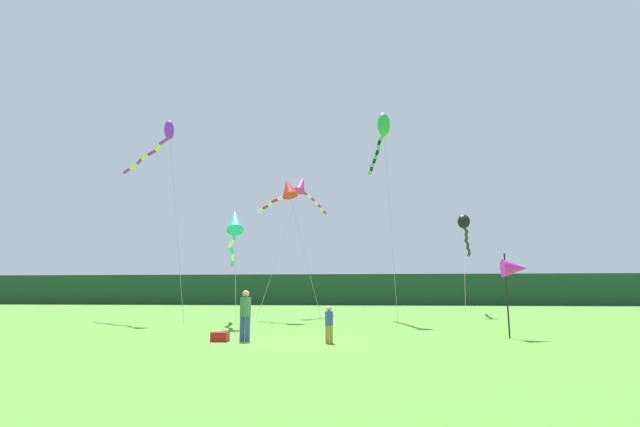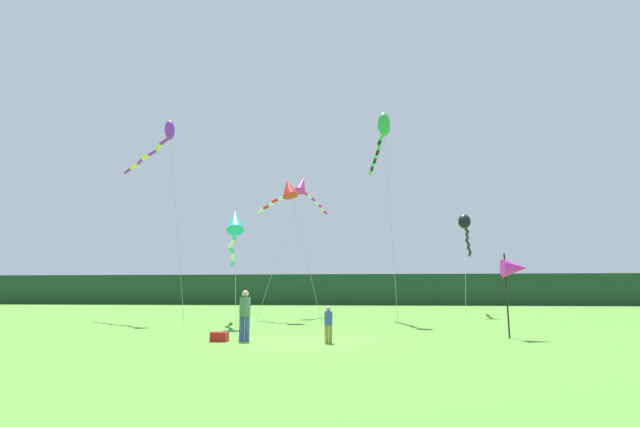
{
  "view_description": "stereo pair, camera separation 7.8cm",
  "coord_description": "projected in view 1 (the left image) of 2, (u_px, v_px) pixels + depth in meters",
  "views": [
    {
      "loc": [
        2.15,
        -16.53,
        1.72
      ],
      "look_at": [
        0.0,
        6.0,
        5.52
      ],
      "focal_mm": 26.11,
      "sensor_mm": 36.0,
      "label": 1
    },
    {
      "loc": [
        2.23,
        -16.52,
        1.72
      ],
      "look_at": [
        0.0,
        6.0,
        5.52
      ],
      "focal_mm": 26.11,
      "sensor_mm": 36.0,
      "label": 2
    }
  ],
  "objects": [
    {
      "name": "kite_black",
      "position": [
        465.0,
        228.0,
        34.0
      ],
      "size": [
        2.82,
        10.76,
        7.3
      ],
      "color": "#B2B2B2",
      "rests_on": "ground"
    },
    {
      "name": "kite_cyan",
      "position": [
        235.0,
        226.0,
        23.99
      ],
      "size": [
        2.63,
        7.87,
        6.06
      ],
      "color": "#B2B2B2",
      "rests_on": "ground"
    },
    {
      "name": "cooler_box",
      "position": [
        220.0,
        337.0,
        16.18
      ],
      "size": [
        0.57,
        0.43,
        0.32
      ],
      "primitive_type": "cube",
      "color": "red",
      "rests_on": "ground"
    },
    {
      "name": "person_child",
      "position": [
        329.0,
        322.0,
        15.68
      ],
      "size": [
        0.27,
        0.27,
        1.23
      ],
      "color": "olive",
      "rests_on": "ground"
    },
    {
      "name": "kite_purple",
      "position": [
        162.0,
        139.0,
        29.39
      ],
      "size": [
        6.63,
        4.71,
        12.34
      ],
      "color": "#B2B2B2",
      "rests_on": "ground"
    },
    {
      "name": "person_adult",
      "position": [
        245.0,
        312.0,
        16.43
      ],
      "size": [
        0.39,
        0.39,
        1.76
      ],
      "color": "#334C8C",
      "rests_on": "ground"
    },
    {
      "name": "kite_green",
      "position": [
        382.0,
        131.0,
        28.78
      ],
      "size": [
        1.42,
        7.08,
        12.59
      ],
      "color": "#B2B2B2",
      "rests_on": "ground"
    },
    {
      "name": "kite_red",
      "position": [
        287.0,
        190.0,
        29.36
      ],
      "size": [
        4.74,
        4.09,
        8.88
      ],
      "color": "#B2B2B2",
      "rests_on": "ground"
    },
    {
      "name": "distant_treeline",
      "position": [
        348.0,
        290.0,
        60.64
      ],
      "size": [
        108.0,
        2.72,
        3.92
      ],
      "primitive_type": "cube",
      "color": "#1E4228",
      "rests_on": "ground"
    },
    {
      "name": "ground_plane",
      "position": [
        304.0,
        342.0,
        16.14
      ],
      "size": [
        120.0,
        120.0,
        0.0
      ],
      "primitive_type": "plane",
      "color": "#4C842D"
    },
    {
      "name": "banner_flag_pole",
      "position": [
        515.0,
        269.0,
        17.66
      ],
      "size": [
        0.9,
        0.7,
        3.16
      ],
      "color": "black",
      "rests_on": "ground"
    },
    {
      "name": "kite_magenta",
      "position": [
        304.0,
        188.0,
        34.37
      ],
      "size": [
        3.61,
        8.83,
        10.26
      ],
      "color": "#B2B2B2",
      "rests_on": "ground"
    }
  ]
}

